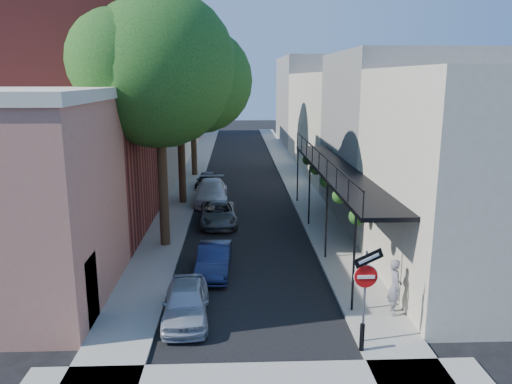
{
  "coord_description": "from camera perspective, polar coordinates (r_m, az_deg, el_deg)",
  "views": [
    {
      "loc": [
        -0.5,
        -12.11,
        7.65
      ],
      "look_at": [
        0.36,
        8.95,
        2.8
      ],
      "focal_mm": 35.0,
      "sensor_mm": 36.0,
      "label": 1
    }
  ],
  "objects": [
    {
      "name": "sidewalk_left",
      "position": [
        42.93,
        -6.98,
        2.68
      ],
      "size": [
        2.0,
        64.0,
        0.12
      ],
      "primitive_type": "cube",
      "color": "gray",
      "rests_on": "ground"
    },
    {
      "name": "oak_near",
      "position": [
        22.56,
        -9.9,
        13.35
      ],
      "size": [
        7.48,
        6.8,
        11.42
      ],
      "color": "#382416",
      "rests_on": "ground"
    },
    {
      "name": "parked_car_c",
      "position": [
        26.58,
        -4.32,
        -2.53
      ],
      "size": [
        2.11,
        4.2,
        1.14
      ],
      "primitive_type": "imported",
      "rotation": [
        0.0,
        0.0,
        0.05
      ],
      "color": "#4F5256",
      "rests_on": "ground"
    },
    {
      "name": "parked_car_a",
      "position": [
        16.56,
        -8.01,
        -12.35
      ],
      "size": [
        1.59,
        3.63,
        1.21
      ],
      "primitive_type": "imported",
      "rotation": [
        0.0,
        0.0,
        0.04
      ],
      "color": "#A5ABB6",
      "rests_on": "ground"
    },
    {
      "name": "sidewalk_right",
      "position": [
        43.03,
        3.72,
        2.77
      ],
      "size": [
        2.0,
        64.0,
        0.12
      ],
      "primitive_type": "cube",
      "color": "gray",
      "rests_on": "ground"
    },
    {
      "name": "parked_car_d",
      "position": [
        31.17,
        -5.11,
        0.01
      ],
      "size": [
        2.09,
        4.85,
        1.39
      ],
      "primitive_type": "imported",
      "rotation": [
        0.0,
        0.0,
        0.03
      ],
      "color": "white",
      "rests_on": "ground"
    },
    {
      "name": "buildings_right",
      "position": [
        42.79,
        10.61,
        8.42
      ],
      "size": [
        9.8,
        55.0,
        10.0
      ],
      "color": "beige",
      "rests_on": "ground"
    },
    {
      "name": "bollard",
      "position": [
        14.9,
        12.02,
        -15.93
      ],
      "size": [
        0.14,
        0.14,
        0.8
      ],
      "primitive_type": "cylinder",
      "color": "black",
      "rests_on": "sidewalk_right"
    },
    {
      "name": "sign_post",
      "position": [
        14.7,
        12.45,
        -9.81
      ],
      "size": [
        0.89,
        0.17,
        2.99
      ],
      "color": "#595B60",
      "rests_on": "ground"
    },
    {
      "name": "parked_car_e",
      "position": [
        35.46,
        -5.68,
        1.36
      ],
      "size": [
        1.62,
        3.39,
        1.12
      ],
      "primitive_type": "imported",
      "rotation": [
        0.0,
        0.0,
        -0.09
      ],
      "color": "black",
      "rests_on": "ground"
    },
    {
      "name": "ground",
      "position": [
        14.33,
        0.03,
        -19.29
      ],
      "size": [
        160.0,
        160.0,
        0.0
      ],
      "primitive_type": "plane",
      "color": "black",
      "rests_on": "ground"
    },
    {
      "name": "oak_far",
      "position": [
        39.49,
        -6.67,
        13.76
      ],
      "size": [
        7.7,
        7.0,
        11.9
      ],
      "color": "#382416",
      "rests_on": "ground"
    },
    {
      "name": "oak_mid",
      "position": [
        30.49,
        -7.99,
        11.72
      ],
      "size": [
        6.6,
        6.0,
        10.2
      ],
      "color": "#382416",
      "rests_on": "ground"
    },
    {
      "name": "pedestrian",
      "position": [
        17.0,
        15.59,
        -10.39
      ],
      "size": [
        0.48,
        0.7,
        1.86
      ],
      "primitive_type": "imported",
      "rotation": [
        0.0,
        0.0,
        1.51
      ],
      "color": "slate",
      "rests_on": "sidewalk_right"
    },
    {
      "name": "road_surface",
      "position": [
        42.8,
        -1.62,
        2.66
      ],
      "size": [
        6.0,
        64.0,
        0.01
      ],
      "primitive_type": "cube",
      "color": "black",
      "rests_on": "ground"
    },
    {
      "name": "parked_car_b",
      "position": [
        20.06,
        -4.8,
        -7.71
      ],
      "size": [
        1.37,
        3.6,
        1.17
      ],
      "primitive_type": "imported",
      "rotation": [
        0.0,
        0.0,
        -0.04
      ],
      "color": "#141D3E",
      "rests_on": "ground"
    },
    {
      "name": "buildings_left",
      "position": [
        41.9,
        -14.62,
        8.84
      ],
      "size": [
        10.1,
        59.1,
        12.0
      ],
      "color": "tan",
      "rests_on": "ground"
    }
  ]
}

